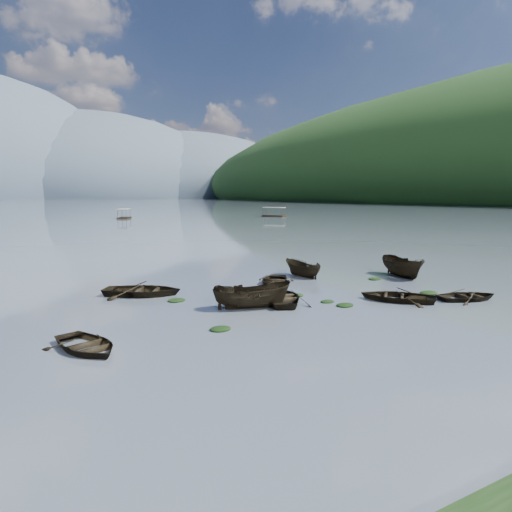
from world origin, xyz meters
TOP-DOWN VIEW (x-y plane):
  - ground_plane at (0.00, 0.00)m, footprint 2400.00×2400.00m
  - haze_mtn_c at (140.00, 900.00)m, footprint 520.00×520.00m
  - haze_mtn_d at (320.00, 900.00)m, footprint 520.00×520.00m
  - rowboat_0 at (-13.23, 2.95)m, footprint 3.75×4.48m
  - rowboat_1 at (-1.45, 6.19)m, footprint 4.89×5.44m
  - rowboat_2 at (-3.83, 5.68)m, footprint 4.79×3.01m
  - rowboat_3 at (4.81, 3.00)m, footprint 5.27×5.42m
  - rowboat_4 at (8.80, 1.01)m, footprint 4.44×3.70m
  - rowboat_5 at (11.28, 8.58)m, footprint 3.00×5.18m
  - rowboat_6 at (-8.31, 12.11)m, footprint 6.08×5.64m
  - rowboat_7 at (1.11, 11.31)m, footprint 4.71×4.84m
  - rowboat_8 at (4.50, 12.58)m, footprint 1.74×3.94m
  - weed_clump_0 at (-7.18, 2.75)m, footprint 1.05×0.86m
  - weed_clump_1 at (0.80, 4.73)m, footprint 0.87×0.70m
  - weed_clump_2 at (1.10, 3.46)m, footprint 1.06×0.85m
  - weed_clump_3 at (0.13, 7.04)m, footprint 0.98×0.82m
  - weed_clump_4 at (7.99, 3.31)m, footprint 1.25×0.99m
  - weed_clump_5 at (-6.99, 9.43)m, footprint 1.08×0.87m
  - weed_clump_6 at (-1.78, 7.29)m, footprint 0.97×0.81m
  - weed_clump_7 at (8.55, 8.79)m, footprint 1.01×0.81m
  - pontoon_centre at (13.29, 107.24)m, footprint 5.19×7.09m
  - pontoon_right at (53.99, 96.91)m, footprint 6.01×7.25m

SIDE VIEW (x-z plane):
  - ground_plane at x=0.00m, z-range 0.00..0.00m
  - haze_mtn_c at x=140.00m, z-range -130.00..130.00m
  - haze_mtn_d at x=320.00m, z-range -110.00..110.00m
  - rowboat_0 at x=-13.23m, z-range -0.40..0.40m
  - rowboat_1 at x=-1.45m, z-range -0.46..0.46m
  - rowboat_2 at x=-3.83m, z-range -0.87..0.87m
  - rowboat_3 at x=4.81m, z-range -0.46..0.46m
  - rowboat_4 at x=8.80m, z-range -0.40..0.40m
  - rowboat_5 at x=11.28m, z-range -0.94..0.94m
  - rowboat_6 at x=-8.31m, z-range -0.51..0.51m
  - rowboat_7 at x=1.11m, z-range -0.41..0.41m
  - rowboat_8 at x=4.50m, z-range -0.74..0.74m
  - weed_clump_0 at x=-7.18m, z-range -0.11..0.11m
  - weed_clump_1 at x=0.80m, z-range -0.10..0.10m
  - weed_clump_2 at x=1.10m, z-range -0.11..0.11m
  - weed_clump_3 at x=0.13m, z-range -0.11..0.11m
  - weed_clump_4 at x=7.99m, z-range -0.13..0.13m
  - weed_clump_5 at x=-6.99m, z-range -0.11..0.11m
  - weed_clump_6 at x=-1.78m, z-range -0.10..0.10m
  - weed_clump_7 at x=8.55m, z-range -0.11..0.11m
  - pontoon_centre at x=13.29m, z-range -1.26..1.26m
  - pontoon_right at x=53.99m, z-range -1.30..1.30m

